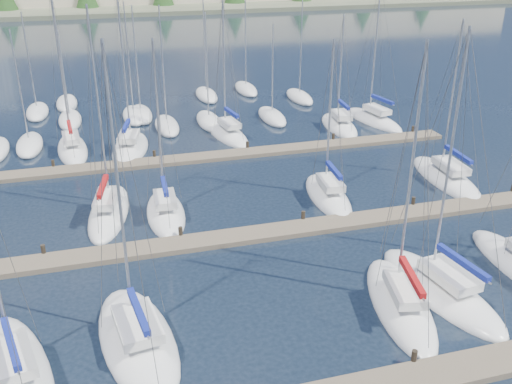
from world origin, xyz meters
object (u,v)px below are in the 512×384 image
object	(u,v)px
sailboat_e	(441,290)
sailboat_i	(109,211)
sailboat_j	(166,213)
sailboat_p	(228,134)
sailboat_q	(339,125)
sailboat_l	(328,196)
sailboat_d	(400,304)
sailboat_r	(374,120)
sailboat_m	(446,178)
sailboat_o	(130,148)
sailboat_b	(16,372)
sailboat_c	(137,339)
sailboat_n	(72,149)

from	to	relation	value
sailboat_e	sailboat_i	bearing A→B (deg)	131.17
sailboat_e	sailboat_j	bearing A→B (deg)	126.49
sailboat_p	sailboat_i	size ratio (longest dim) A/B	0.92
sailboat_q	sailboat_l	xyz separation A→B (m)	(-7.27, -14.84, 0.00)
sailboat_p	sailboat_d	world-z (taller)	sailboat_d
sailboat_e	sailboat_r	bearing A→B (deg)	62.25
sailboat_m	sailboat_e	xyz separation A→B (m)	(-8.71, -13.09, 0.01)
sailboat_i	sailboat_j	xyz separation A→B (m)	(3.66, -1.21, -0.01)
sailboat_o	sailboat_e	bearing A→B (deg)	-49.82
sailboat_q	sailboat_b	bearing A→B (deg)	-128.08
sailboat_c	sailboat_b	xyz separation A→B (m)	(-5.17, -0.78, -0.01)
sailboat_c	sailboat_n	bearing A→B (deg)	88.97
sailboat_o	sailboat_j	distance (m)	13.57
sailboat_r	sailboat_n	bearing A→B (deg)	171.52
sailboat_r	sailboat_m	bearing A→B (deg)	-105.07
sailboat_p	sailboat_m	world-z (taller)	sailboat_p
sailboat_e	sailboat_n	bearing A→B (deg)	116.50
sailboat_l	sailboat_p	bearing A→B (deg)	108.98
sailboat_l	sailboat_j	distance (m)	11.52
sailboat_c	sailboat_n	distance (m)	27.38
sailboat_i	sailboat_e	bearing A→B (deg)	-30.87
sailboat_j	sailboat_n	bearing A→B (deg)	115.53
sailboat_o	sailboat_b	size ratio (longest dim) A/B	1.24
sailboat_b	sailboat_d	size ratio (longest dim) A/B	0.87
sailboat_e	sailboat_d	world-z (taller)	sailboat_e
sailboat_m	sailboat_e	size ratio (longest dim) A/B	0.88
sailboat_o	sailboat_i	size ratio (longest dim) A/B	1.05
sailboat_m	sailboat_e	distance (m)	15.72
sailboat_c	sailboat_l	distance (m)	19.00
sailboat_c	sailboat_r	distance (m)	37.97
sailboat_p	sailboat_r	xyz separation A→B (m)	(15.07, 0.42, 0.00)
sailboat_l	sailboat_n	world-z (taller)	sailboat_n
sailboat_b	sailboat_d	distance (m)	18.21
sailboat_j	sailboat_n	distance (m)	15.75
sailboat_e	sailboat_n	size ratio (longest dim) A/B	0.97
sailboat_l	sailboat_q	bearing A→B (deg)	68.94
sailboat_c	sailboat_m	xyz separation A→B (m)	(24.42, 12.82, -0.00)
sailboat_r	sailboat_d	size ratio (longest dim) A/B	1.01
sailboat_q	sailboat_c	world-z (taller)	sailboat_c
sailboat_m	sailboat_b	distance (m)	32.57
sailboat_e	sailboat_b	xyz separation A→B (m)	(-20.88, -0.52, -0.01)
sailboat_e	sailboat_b	bearing A→B (deg)	173.44
sailboat_p	sailboat_o	world-z (taller)	sailboat_o
sailboat_q	sailboat_e	bearing A→B (deg)	-96.56
sailboat_j	sailboat_p	bearing A→B (deg)	64.84
sailboat_c	sailboat_d	xyz separation A→B (m)	(13.04, -0.81, 0.01)
sailboat_e	sailboat_b	distance (m)	20.89
sailboat_i	sailboat_l	xyz separation A→B (m)	(15.17, -1.62, -0.01)
sailboat_q	sailboat_m	size ratio (longest dim) A/B	0.89
sailboat_q	sailboat_d	distance (m)	29.25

